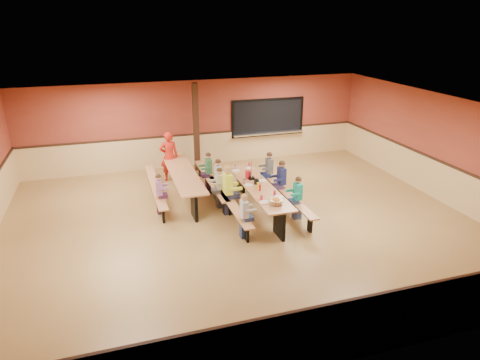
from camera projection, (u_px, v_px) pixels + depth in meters
name	position (u px, v px, depth m)	size (l,w,h in m)	color
ground	(241.00, 224.00, 11.08)	(12.00, 12.00, 0.00)	olive
room_envelope	(241.00, 199.00, 10.83)	(12.04, 10.04, 3.02)	brown
kitchen_pass_through	(268.00, 119.00, 15.68)	(2.78, 0.28, 1.38)	black
structural_post	(196.00, 128.00, 14.40)	(0.18, 0.18, 3.00)	black
cafeteria_table_main	(258.00, 193.00, 11.64)	(1.91, 3.70, 0.74)	#B87749
cafeteria_table_second	(183.00, 179.00, 12.59)	(1.91, 3.70, 0.74)	#B87749
seated_child_white_left	(244.00, 216.00, 10.21)	(0.33, 0.27, 1.12)	silver
seated_adult_yellow	(228.00, 190.00, 11.44)	(0.44, 0.36, 1.35)	#E4F735
seated_child_grey_left	(218.00, 180.00, 12.38)	(0.37, 0.30, 1.20)	#ADADAD
seated_child_teal_right	(297.00, 198.00, 11.17)	(0.35, 0.28, 1.16)	#159F8A
seated_child_navy_right	(281.00, 182.00, 12.14)	(0.38, 0.31, 1.24)	navy
seated_child_char_right	(269.00, 172.00, 13.01)	(0.36, 0.30, 1.20)	#54595F
seated_child_purple_sec	(159.00, 194.00, 11.48)	(0.32, 0.26, 1.12)	#965E94
seated_child_green_sec	(209.00, 172.00, 13.01)	(0.36, 0.29, 1.18)	#346D44
seated_child_tan_sec	(220.00, 188.00, 11.85)	(0.34, 0.28, 1.15)	#B9B092
standing_woman	(169.00, 156.00, 13.72)	(0.59, 0.39, 1.63)	red
punch_pitcher	(248.00, 175.00, 12.05)	(0.16, 0.16, 0.22)	red
chip_bowl	(276.00, 201.00, 10.40)	(0.32, 0.32, 0.15)	#FF9D28
napkin_dispenser	(256.00, 182.00, 11.66)	(0.10, 0.14, 0.13)	black
condiment_mustard	(258.00, 185.00, 11.36)	(0.06, 0.06, 0.17)	yellow
condiment_ketchup	(260.00, 188.00, 11.20)	(0.06, 0.06, 0.17)	#B2140F
table_paddle	(251.00, 175.00, 11.97)	(0.16, 0.16, 0.56)	black
place_settings	(258.00, 184.00, 11.55)	(0.65, 3.30, 0.11)	beige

